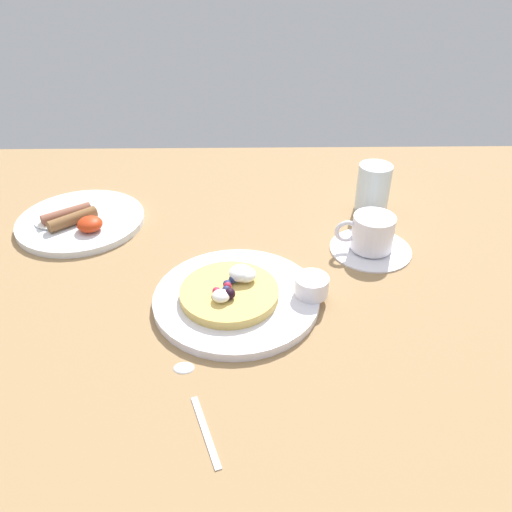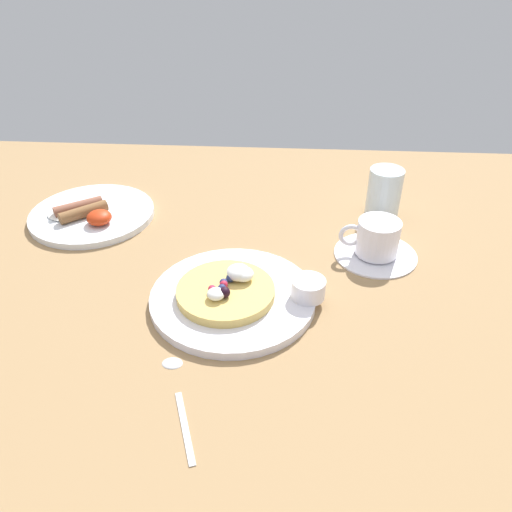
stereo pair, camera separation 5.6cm
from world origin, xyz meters
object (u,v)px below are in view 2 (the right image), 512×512
breakfast_plate (92,214)px  teaspoon (177,386)px  coffee_saucer (375,254)px  water_glass (384,192)px  syrup_ramekin (308,288)px  coffee_cup (377,237)px  pancake_plate (233,298)px

breakfast_plate → teaspoon: breakfast_plate is taller
coffee_saucer → water_glass: 16.10cm
syrup_ramekin → coffee_cup: size_ratio=0.50×
breakfast_plate → coffee_cup: (54.19, -10.09, 3.24)cm
pancake_plate → water_glass: size_ratio=2.68×
coffee_cup → teaspoon: 43.56cm
pancake_plate → coffee_saucer: size_ratio=1.78×
breakfast_plate → coffee_saucer: 55.30cm
pancake_plate → teaspoon: pancake_plate is taller
syrup_ramekin → coffee_saucer: 18.90cm
coffee_saucer → teaspoon: bearing=-132.1°
breakfast_plate → coffee_cup: bearing=-10.5°
coffee_cup → water_glass: (3.22, 15.16, 0.93)cm
coffee_saucer → water_glass: size_ratio=1.51×
pancake_plate → coffee_saucer: bearing=31.1°
breakfast_plate → coffee_saucer: size_ratio=1.67×
coffee_saucer → coffee_cup: size_ratio=1.38×
water_glass → teaspoon: bearing=-124.2°
syrup_ramekin → coffee_cup: coffee_cup is taller
coffee_cup → teaspoon: (-29.03, -32.28, -3.64)cm
coffee_saucer → teaspoon: size_ratio=0.88×
breakfast_plate → coffee_cup: coffee_cup is taller
coffee_saucer → water_glass: bearing=78.7°
coffee_cup → pancake_plate: bearing=-148.7°
syrup_ramekin → teaspoon: 24.98cm
pancake_plate → water_glass: 40.14cm
syrup_ramekin → breakfast_plate: syrup_ramekin is taller
syrup_ramekin → coffee_saucer: syrup_ramekin is taller
breakfast_plate → coffee_cup: size_ratio=2.30×
coffee_saucer → teaspoon: (-29.22, -32.28, -0.08)cm
pancake_plate → teaspoon: size_ratio=1.57×
pancake_plate → breakfast_plate: pancake_plate is taller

